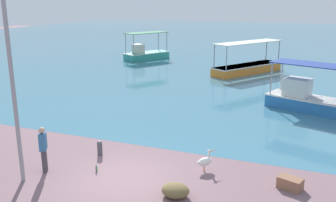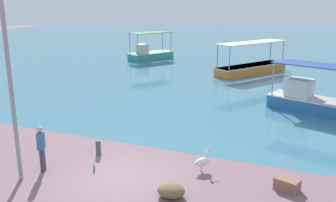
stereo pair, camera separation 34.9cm
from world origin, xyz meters
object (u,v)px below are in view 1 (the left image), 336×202
fishing_boat_center (247,67)px  cargo_crate (290,183)px  fishing_boat_outer (146,53)px  fishing_boat_near_left (315,100)px  pelican (205,161)px  lamp_post (12,80)px  glass_bottle (96,168)px  fisherman_standing (43,148)px  mooring_bollard (100,148)px  net_pile (175,190)px

fishing_boat_center → cargo_crate: 20.12m
fishing_boat_center → fishing_boat_outer: 11.65m
fishing_boat_near_left → cargo_crate: bearing=-93.7°
fishing_boat_near_left → pelican: bearing=-110.9°
fishing_boat_near_left → lamp_post: size_ratio=0.92×
pelican → glass_bottle: size_ratio=2.96×
fisherman_standing → mooring_bollard: bearing=61.7°
fishing_boat_outer → fisherman_standing: (7.46, -25.10, 0.29)m
pelican → cargo_crate: (2.98, -0.25, -0.18)m
fishing_boat_near_left → cargo_crate: size_ratio=7.67×
pelican → glass_bottle: bearing=-158.3°
fishing_boat_outer → cargo_crate: (15.84, -23.20, -0.42)m
lamp_post → fisherman_standing: size_ratio=3.77×
fishing_boat_center → fisherman_standing: size_ratio=4.04×
lamp_post → fisherman_standing: lamp_post is taller
fishing_boat_near_left → fisherman_standing: fishing_boat_near_left is taller
mooring_bollard → net_pile: mooring_bollard is taller
fishing_boat_near_left → fisherman_standing: 14.70m
fishing_boat_outer → fisherman_standing: 26.19m
fishing_boat_near_left → lamp_post: lamp_post is taller
net_pile → glass_bottle: net_pile is taller
fishing_boat_center → mooring_bollard: (-2.52, -19.44, -0.21)m
pelican → glass_bottle: 3.96m
fishing_boat_center → mooring_bollard: size_ratio=11.35×
fishing_boat_near_left → pelican: 10.14m
net_pile → mooring_bollard: bearing=153.5°
fishing_boat_outer → mooring_bollard: size_ratio=8.24×
mooring_bollard → glass_bottle: bearing=-63.8°
fisherman_standing → net_pile: (5.03, 0.03, -0.69)m
fishing_boat_center → mooring_bollard: fishing_boat_center is taller
fishing_boat_outer → net_pile: 28.01m
fishing_boat_outer → glass_bottle: 26.09m
cargo_crate → glass_bottle: cargo_crate is taller
net_pile → glass_bottle: 3.37m
fishing_boat_outer → pelican: (12.85, -22.95, -0.24)m
lamp_post → net_pile: bearing=9.5°
fishing_boat_outer → fisherman_standing: bearing=-73.4°
fisherman_standing → glass_bottle: (1.72, 0.69, -0.80)m
cargo_crate → fishing_boat_outer: bearing=124.3°
lamp_post → mooring_bollard: bearing=65.1°
fishing_boat_near_left → cargo_crate: (-0.63, -9.72, -0.46)m
fishing_boat_center → pelican: (1.79, -19.29, -0.16)m
mooring_bollard → net_pile: size_ratio=0.67×
fishing_boat_outer → fishing_boat_center: bearing=-18.3°
glass_bottle → fishing_boat_near_left: bearing=56.3°
mooring_bollard → glass_bottle: 1.48m
pelican → net_pile: pelican is taller
mooring_bollard → cargo_crate: (7.29, -0.10, -0.13)m
fishing_boat_outer → glass_bottle: bearing=-69.4°
fishing_boat_near_left → lamp_post: (-9.25, -12.47, 2.89)m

